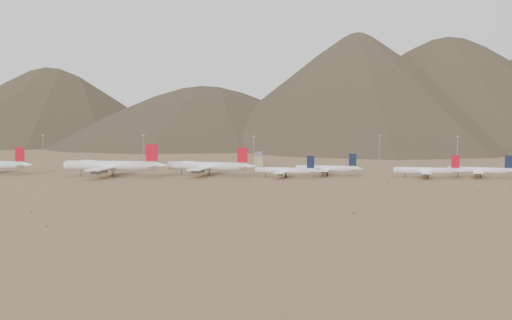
# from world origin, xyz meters

# --- Properties ---
(ground) EXTENTS (3000.00, 3000.00, 0.00)m
(ground) POSITION_xyz_m (0.00, 0.00, 0.00)
(ground) COLOR #8F6C4A
(ground) RESTS_ON ground
(mountain_ridge) EXTENTS (4400.00, 1000.00, 300.00)m
(mountain_ridge) POSITION_xyz_m (0.00, 900.00, 150.00)
(mountain_ridge) COLOR brown
(mountain_ridge) RESTS_ON ground
(widebody_centre) EXTENTS (74.71, 57.40, 22.18)m
(widebody_centre) POSITION_xyz_m (-61.31, 19.65, 7.65)
(widebody_centre) COLOR white
(widebody_centre) RESTS_ON ground
(widebody_east) EXTENTS (65.62, 51.19, 19.62)m
(widebody_east) POSITION_xyz_m (2.38, 32.67, 6.76)
(widebody_east) COLOR white
(widebody_east) RESTS_ON ground
(narrowbody_a) EXTENTS (44.90, 32.87, 14.97)m
(narrowbody_a) POSITION_xyz_m (57.26, 22.66, 4.86)
(narrowbody_a) COLOR white
(narrowbody_a) RESTS_ON ground
(narrowbody_b) EXTENTS (46.73, 33.81, 15.44)m
(narrowbody_b) POSITION_xyz_m (85.15, 39.91, 5.01)
(narrowbody_b) COLOR white
(narrowbody_b) RESTS_ON ground
(narrowbody_c) EXTENTS (46.82, 34.05, 15.52)m
(narrowbody_c) POSITION_xyz_m (150.65, 29.13, 5.04)
(narrowbody_c) COLOR white
(narrowbody_c) RESTS_ON ground
(narrowbody_d) EXTENTS (44.99, 33.33, 15.25)m
(narrowbody_d) POSITION_xyz_m (186.49, 35.71, 4.95)
(narrowbody_d) COLOR white
(narrowbody_d) RESTS_ON ground
(control_tower) EXTENTS (8.00, 8.00, 12.00)m
(control_tower) POSITION_xyz_m (30.00, 120.00, 5.32)
(control_tower) COLOR tan
(control_tower) RESTS_ON ground
(mast_far_west) EXTENTS (2.00, 0.60, 25.70)m
(mast_far_west) POSITION_xyz_m (-159.78, 122.76, 14.20)
(mast_far_west) COLOR gray
(mast_far_west) RESTS_ON ground
(mast_west) EXTENTS (2.00, 0.60, 25.70)m
(mast_west) POSITION_xyz_m (-74.52, 138.50, 14.20)
(mast_west) COLOR gray
(mast_west) RESTS_ON ground
(mast_centre) EXTENTS (2.00, 0.60, 25.70)m
(mast_centre) POSITION_xyz_m (26.68, 109.98, 14.20)
(mast_centre) COLOR gray
(mast_centre) RESTS_ON ground
(mast_east) EXTENTS (2.00, 0.60, 25.70)m
(mast_east) POSITION_xyz_m (131.45, 138.80, 14.20)
(mast_east) COLOR gray
(mast_east) RESTS_ON ground
(mast_far_east) EXTENTS (2.00, 0.60, 25.70)m
(mast_far_east) POSITION_xyz_m (192.80, 124.82, 14.20)
(mast_far_east) COLOR gray
(mast_far_east) RESTS_ON ground
(desert_scrub) EXTENTS (398.72, 183.44, 0.86)m
(desert_scrub) POSITION_xyz_m (-12.49, -90.08, 0.31)
(desert_scrub) COLOR brown
(desert_scrub) RESTS_ON ground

